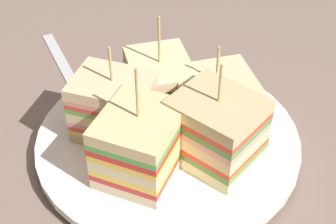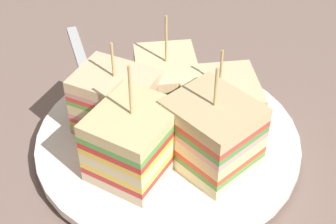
{
  "view_description": "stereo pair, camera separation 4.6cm",
  "coord_description": "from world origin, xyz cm",
  "px_view_note": "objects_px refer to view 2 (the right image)",
  "views": [
    {
      "loc": [
        -34.19,
        -9.3,
        34.71
      ],
      "look_at": [
        0.0,
        0.0,
        4.53
      ],
      "focal_mm": 54.88,
      "sensor_mm": 36.0,
      "label": 1
    },
    {
      "loc": [
        -32.68,
        -13.7,
        34.71
      ],
      "look_at": [
        0.0,
        0.0,
        4.53
      ],
      "focal_mm": 54.88,
      "sensor_mm": 36.0,
      "label": 2
    }
  ],
  "objects_px": {
    "sandwich_wedge_2": "(166,83)",
    "sandwich_wedge_4": "(134,141)",
    "spoon": "(87,75)",
    "sandwich_wedge_1": "(218,105)",
    "plate": "(168,141)",
    "sandwich_wedge_0": "(212,134)",
    "sandwich_wedge_3": "(117,103)",
    "chip_pile": "(146,137)"
  },
  "relations": [
    {
      "from": "sandwich_wedge_4",
      "to": "sandwich_wedge_3",
      "type": "bearing_deg",
      "value": 49.19
    },
    {
      "from": "sandwich_wedge_2",
      "to": "sandwich_wedge_4",
      "type": "relative_size",
      "value": 0.91
    },
    {
      "from": "sandwich_wedge_1",
      "to": "sandwich_wedge_2",
      "type": "height_order",
      "value": "sandwich_wedge_2"
    },
    {
      "from": "plate",
      "to": "sandwich_wedge_2",
      "type": "xyz_separation_m",
      "value": [
        0.04,
        0.02,
        0.03
      ]
    },
    {
      "from": "chip_pile",
      "to": "spoon",
      "type": "xyz_separation_m",
      "value": [
        0.09,
        0.11,
        -0.02
      ]
    },
    {
      "from": "plate",
      "to": "sandwich_wedge_4",
      "type": "relative_size",
      "value": 2.26
    },
    {
      "from": "sandwich_wedge_0",
      "to": "chip_pile",
      "type": "height_order",
      "value": "sandwich_wedge_0"
    },
    {
      "from": "spoon",
      "to": "sandwich_wedge_1",
      "type": "bearing_deg",
      "value": 37.57
    },
    {
      "from": "plate",
      "to": "chip_pile",
      "type": "distance_m",
      "value": 0.03
    },
    {
      "from": "chip_pile",
      "to": "spoon",
      "type": "height_order",
      "value": "chip_pile"
    },
    {
      "from": "sandwich_wedge_2",
      "to": "sandwich_wedge_3",
      "type": "distance_m",
      "value": 0.06
    },
    {
      "from": "chip_pile",
      "to": "spoon",
      "type": "distance_m",
      "value": 0.14
    },
    {
      "from": "sandwich_wedge_0",
      "to": "sandwich_wedge_1",
      "type": "distance_m",
      "value": 0.05
    },
    {
      "from": "sandwich_wedge_0",
      "to": "plate",
      "type": "bearing_deg",
      "value": 7.06
    },
    {
      "from": "sandwich_wedge_4",
      "to": "chip_pile",
      "type": "xyz_separation_m",
      "value": [
        0.03,
        0.0,
        -0.02
      ]
    },
    {
      "from": "sandwich_wedge_2",
      "to": "sandwich_wedge_4",
      "type": "distance_m",
      "value": 0.09
    },
    {
      "from": "sandwich_wedge_1",
      "to": "sandwich_wedge_2",
      "type": "bearing_deg",
      "value": -42.06
    },
    {
      "from": "sandwich_wedge_3",
      "to": "sandwich_wedge_4",
      "type": "bearing_deg",
      "value": -45.28
    },
    {
      "from": "sandwich_wedge_3",
      "to": "chip_pile",
      "type": "distance_m",
      "value": 0.04
    },
    {
      "from": "plate",
      "to": "sandwich_wedge_0",
      "type": "xyz_separation_m",
      "value": [
        -0.01,
        -0.05,
        0.04
      ]
    },
    {
      "from": "sandwich_wedge_0",
      "to": "spoon",
      "type": "xyz_separation_m",
      "value": [
        0.08,
        0.17,
        -0.04
      ]
    },
    {
      "from": "sandwich_wedge_0",
      "to": "spoon",
      "type": "distance_m",
      "value": 0.2
    },
    {
      "from": "sandwich_wedge_3",
      "to": "sandwich_wedge_4",
      "type": "distance_m",
      "value": 0.06
    },
    {
      "from": "sandwich_wedge_0",
      "to": "sandwich_wedge_3",
      "type": "relative_size",
      "value": 1.07
    },
    {
      "from": "sandwich_wedge_1",
      "to": "sandwich_wedge_3",
      "type": "relative_size",
      "value": 1.0
    },
    {
      "from": "sandwich_wedge_0",
      "to": "sandwich_wedge_3",
      "type": "bearing_deg",
      "value": 19.48
    },
    {
      "from": "spoon",
      "to": "sandwich_wedge_4",
      "type": "bearing_deg",
      "value": 4.7
    },
    {
      "from": "sandwich_wedge_1",
      "to": "sandwich_wedge_4",
      "type": "xyz_separation_m",
      "value": [
        -0.08,
        0.05,
        0.01
      ]
    },
    {
      "from": "spoon",
      "to": "plate",
      "type": "bearing_deg",
      "value": 21.53
    },
    {
      "from": "sandwich_wedge_3",
      "to": "sandwich_wedge_1",
      "type": "bearing_deg",
      "value": 27.45
    },
    {
      "from": "sandwich_wedge_0",
      "to": "chip_pile",
      "type": "distance_m",
      "value": 0.07
    },
    {
      "from": "sandwich_wedge_1",
      "to": "sandwich_wedge_2",
      "type": "xyz_separation_m",
      "value": [
        0.01,
        0.06,
        0.0
      ]
    },
    {
      "from": "sandwich_wedge_2",
      "to": "spoon",
      "type": "height_order",
      "value": "sandwich_wedge_2"
    },
    {
      "from": "sandwich_wedge_3",
      "to": "spoon",
      "type": "bearing_deg",
      "value": 139.22
    },
    {
      "from": "sandwich_wedge_0",
      "to": "sandwich_wedge_2",
      "type": "bearing_deg",
      "value": -16.84
    },
    {
      "from": "sandwich_wedge_0",
      "to": "spoon",
      "type": "relative_size",
      "value": 0.79
    },
    {
      "from": "sandwich_wedge_4",
      "to": "sandwich_wedge_2",
      "type": "bearing_deg",
      "value": 12.85
    },
    {
      "from": "plate",
      "to": "sandwich_wedge_2",
      "type": "relative_size",
      "value": 2.48
    },
    {
      "from": "sandwich_wedge_1",
      "to": "spoon",
      "type": "relative_size",
      "value": 0.74
    },
    {
      "from": "sandwich_wedge_1",
      "to": "spoon",
      "type": "distance_m",
      "value": 0.17
    },
    {
      "from": "sandwich_wedge_1",
      "to": "sandwich_wedge_4",
      "type": "height_order",
      "value": "sandwich_wedge_4"
    },
    {
      "from": "plate",
      "to": "sandwich_wedge_0",
      "type": "height_order",
      "value": "sandwich_wedge_0"
    }
  ]
}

